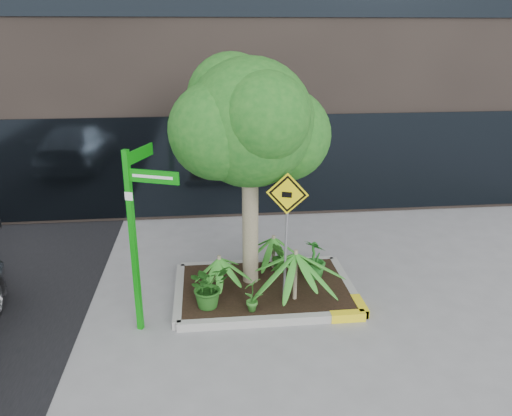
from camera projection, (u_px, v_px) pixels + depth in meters
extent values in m
plane|color=gray|center=(256.00, 301.00, 9.15)|extent=(80.00, 80.00, 0.00)
cube|color=#9E9E99|center=(258.00, 264.00, 10.46)|extent=(3.20, 0.15, 0.15)
cube|color=#9E9E99|center=(272.00, 321.00, 8.40)|extent=(3.20, 0.15, 0.15)
cube|color=#9E9E99|center=(179.00, 294.00, 9.27)|extent=(0.15, 2.20, 0.15)
cube|color=#9E9E99|center=(347.00, 285.00, 9.59)|extent=(0.15, 2.20, 0.15)
cube|color=yellow|center=(348.00, 316.00, 8.53)|extent=(0.60, 0.17, 0.15)
cube|color=black|center=(264.00, 287.00, 9.41)|extent=(3.05, 2.05, 0.06)
cylinder|color=gray|center=(250.00, 219.00, 9.21)|extent=(0.30, 0.30, 2.81)
cylinder|color=gray|center=(255.00, 165.00, 8.87)|extent=(0.53, 0.15, 0.91)
sphere|color=#195718|center=(250.00, 123.00, 8.61)|extent=(2.25, 2.25, 2.25)
sphere|color=#195718|center=(284.00, 135.00, 9.04)|extent=(1.69, 1.69, 1.69)
sphere|color=#195718|center=(218.00, 131.00, 8.41)|extent=(1.69, 1.69, 1.69)
sphere|color=#195718|center=(265.00, 117.00, 8.04)|extent=(1.50, 1.50, 1.50)
sphere|color=#195718|center=(232.00, 98.00, 8.90)|extent=(1.59, 1.59, 1.59)
cylinder|color=gray|center=(295.00, 275.00, 8.80)|extent=(0.07, 0.07, 0.95)
cylinder|color=gray|center=(220.00, 273.00, 9.11)|extent=(0.07, 0.07, 0.71)
cylinder|color=gray|center=(273.00, 251.00, 10.04)|extent=(0.07, 0.07, 0.69)
imported|color=#1F5618|center=(208.00, 286.00, 8.59)|extent=(0.97, 0.97, 0.78)
imported|color=#216C20|center=(315.00, 259.00, 9.62)|extent=(0.61, 0.61, 0.77)
imported|color=#2E7323|center=(252.00, 294.00, 8.47)|extent=(0.48, 0.48, 0.65)
imported|color=#28661D|center=(280.00, 257.00, 9.82)|extent=(0.39, 0.39, 0.65)
cube|color=#0D9610|center=(134.00, 245.00, 7.82)|extent=(0.11, 0.11, 3.04)
cube|color=#0D9610|center=(152.00, 177.00, 7.33)|extent=(0.80, 0.34, 0.20)
cube|color=#0D9610|center=(139.00, 154.00, 7.74)|extent=(0.34, 0.80, 0.20)
cube|color=white|center=(152.00, 177.00, 7.32)|extent=(0.61, 0.25, 0.04)
cube|color=white|center=(138.00, 154.00, 7.74)|extent=(0.25, 0.61, 0.04)
cube|color=white|center=(129.00, 196.00, 7.50)|extent=(0.12, 0.05, 0.13)
cylinder|color=slate|center=(286.00, 243.00, 8.62)|extent=(0.14, 0.27, 2.14)
cube|color=yellow|center=(287.00, 194.00, 8.30)|extent=(0.68, 0.26, 0.72)
cube|color=black|center=(287.00, 194.00, 8.29)|extent=(0.60, 0.22, 0.64)
cube|color=yellow|center=(287.00, 194.00, 8.28)|extent=(0.51, 0.19, 0.54)
cube|color=black|center=(287.00, 195.00, 8.28)|extent=(0.16, 0.06, 0.10)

